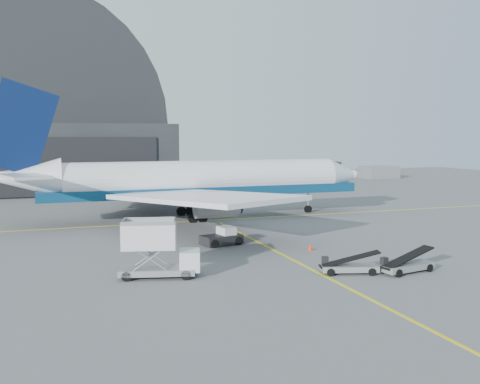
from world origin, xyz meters
name	(u,v)px	position (x,y,z in m)	size (l,w,h in m)	color
ground	(284,256)	(0.00, 0.00, 0.00)	(200.00, 200.00, 0.00)	#565659
taxi_lines	(235,230)	(0.00, 12.67, 0.01)	(80.00, 42.12, 0.02)	yellow
hangar	(27,138)	(-22.00, 64.95, 9.54)	(50.00, 28.30, 28.00)	black
distant_bldg_a	(306,179)	(38.00, 72.00, 0.00)	(14.00, 8.00, 4.00)	black
distant_bldg_b	(378,178)	(55.00, 68.00, 0.00)	(8.00, 6.00, 2.80)	gray
airliner	(191,181)	(-2.36, 22.02, 4.51)	(45.94, 44.55, 16.12)	white
catering_truck	(156,250)	(-11.30, -3.22, 1.95)	(5.95, 3.40, 3.86)	gray
pushback_tug	(222,238)	(-3.50, 6.06, 0.63)	(3.98, 2.84, 1.68)	black
belt_loader_a	(406,265)	(6.09, -8.02, 0.54)	(4.65, 2.22, 1.74)	gray
belt_loader_b	(349,267)	(1.97, -6.87, 0.51)	(4.42, 2.54, 1.66)	gray
traffic_cone	(310,247)	(2.95, 1.08, 0.28)	(0.41, 0.41, 0.60)	red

